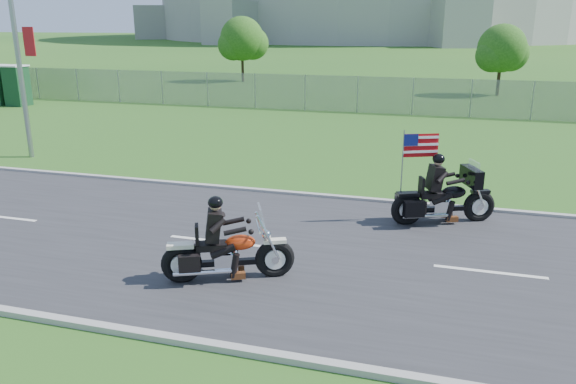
# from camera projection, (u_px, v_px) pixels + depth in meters

# --- Properties ---
(ground) EXTENTS (420.00, 420.00, 0.00)m
(ground) POSITION_uv_depth(u_px,v_px,m) (299.00, 252.00, 12.39)
(ground) COLOR #204B17
(ground) RESTS_ON ground
(road) EXTENTS (120.00, 8.00, 0.04)m
(road) POSITION_uv_depth(u_px,v_px,m) (299.00, 251.00, 12.38)
(road) COLOR #28282B
(road) RESTS_ON ground
(curb_north) EXTENTS (120.00, 0.18, 0.12)m
(curb_north) POSITION_uv_depth(u_px,v_px,m) (335.00, 197.00, 16.09)
(curb_north) COLOR #9E9B93
(curb_north) RESTS_ON ground
(curb_south) EXTENTS (120.00, 0.18, 0.12)m
(curb_south) POSITION_uv_depth(u_px,v_px,m) (231.00, 349.00, 8.65)
(curb_south) COLOR #9E9B93
(curb_south) RESTS_ON ground
(fence) EXTENTS (60.00, 0.03, 2.00)m
(fence) POSITION_uv_depth(u_px,v_px,m) (305.00, 93.00, 31.80)
(fence) COLOR gray
(fence) RESTS_ON ground
(porta_toilet_a) EXTENTS (1.10, 1.10, 2.30)m
(porta_toilet_a) POSITION_uv_depth(u_px,v_px,m) (17.00, 86.00, 33.50)
(porta_toilet_a) COLOR #123A1E
(porta_toilet_a) RESTS_ON ground
(tree_fence_near) EXTENTS (3.52, 3.28, 4.75)m
(tree_fence_near) POSITION_uv_depth(u_px,v_px,m) (502.00, 51.00, 37.52)
(tree_fence_near) COLOR #382316
(tree_fence_near) RESTS_ON ground
(tree_fence_mid) EXTENTS (3.96, 3.69, 5.30)m
(tree_fence_mid) POSITION_uv_depth(u_px,v_px,m) (243.00, 41.00, 46.40)
(tree_fence_mid) COLOR #382316
(tree_fence_mid) RESTS_ON ground
(motorcycle_lead) EXTENTS (2.45, 1.34, 1.76)m
(motorcycle_lead) POSITION_uv_depth(u_px,v_px,m) (226.00, 254.00, 10.89)
(motorcycle_lead) COLOR black
(motorcycle_lead) RESTS_ON ground
(motorcycle_follow) EXTENTS (2.56, 1.43, 2.26)m
(motorcycle_follow) POSITION_uv_depth(u_px,v_px,m) (443.00, 200.00, 13.97)
(motorcycle_follow) COLOR black
(motorcycle_follow) RESTS_ON ground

